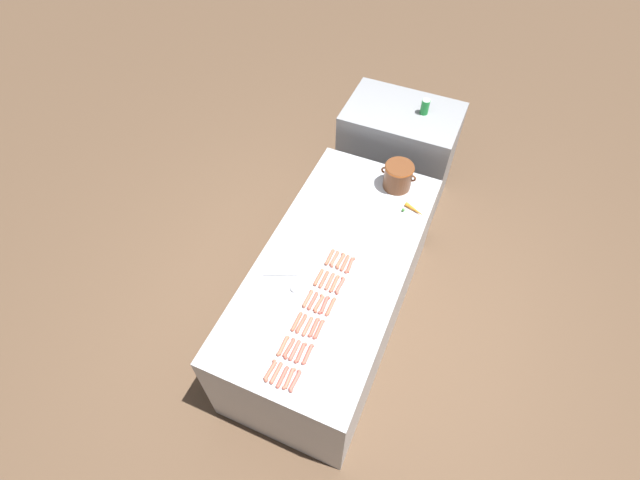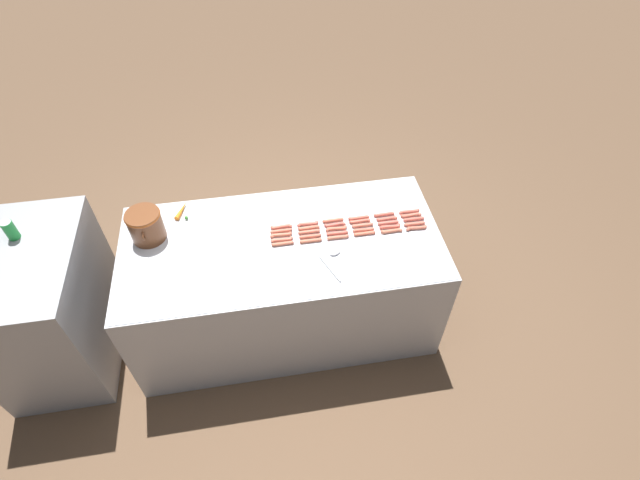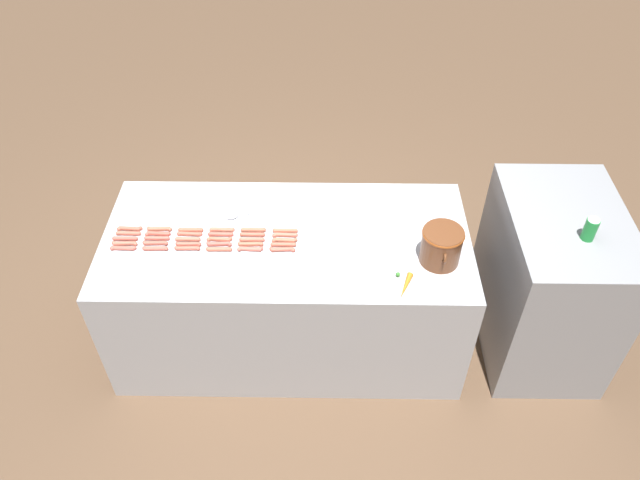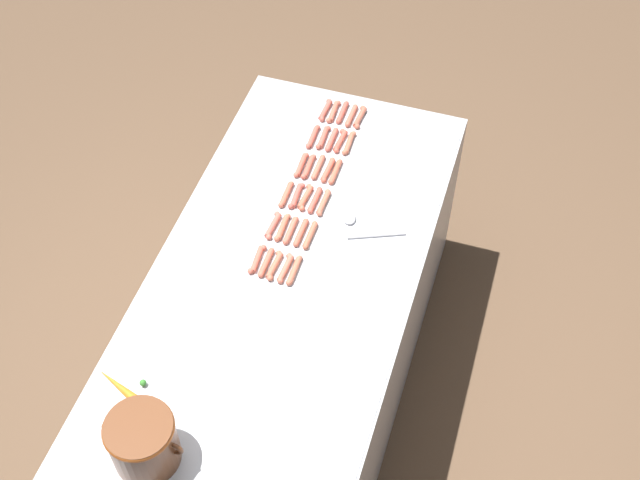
{
  "view_description": "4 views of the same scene",
  "coord_description": "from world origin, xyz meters",
  "px_view_note": "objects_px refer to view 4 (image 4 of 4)",
  "views": [
    {
      "loc": [
        0.62,
        -1.69,
        3.36
      ],
      "look_at": [
        -0.15,
        0.1,
        0.85
      ],
      "focal_mm": 26.4,
      "sensor_mm": 36.0,
      "label": 1
    },
    {
      "loc": [
        -2.02,
        0.09,
        3.03
      ],
      "look_at": [
        -0.05,
        -0.23,
        0.87
      ],
      "focal_mm": 27.0,
      "sensor_mm": 36.0,
      "label": 2
    },
    {
      "loc": [
        2.39,
        0.22,
        3.1
      ],
      "look_at": [
        0.09,
        0.18,
        0.9
      ],
      "focal_mm": 34.3,
      "sensor_mm": 36.0,
      "label": 3
    },
    {
      "loc": [
        -0.68,
        1.71,
        3.28
      ],
      "look_at": [
        -0.1,
        -0.1,
        0.95
      ],
      "focal_mm": 47.47,
      "sensor_mm": 36.0,
      "label": 4
    }
  ],
  "objects_px": {
    "hot_dog_17": "(275,266)",
    "hot_dog_29": "(257,259)",
    "hot_dog_21": "(296,196)",
    "hot_dog_22": "(283,227)",
    "hot_dog_12": "(342,112)",
    "hot_dog_26": "(301,165)",
    "hot_dog_20": "(309,167)",
    "hot_dog_23": "(266,263)",
    "hot_dog_7": "(340,141)",
    "hot_dog_15": "(305,197)",
    "bean_pot": "(143,440)",
    "hot_dog_24": "(325,110)",
    "carrot": "(118,384)",
    "hot_dog_27": "(286,194)",
    "hot_dog_28": "(273,225)",
    "serving_spoon": "(358,224)",
    "hot_dog_14": "(318,167)",
    "hot_dog_3": "(324,203)",
    "hot_dog_25": "(313,137)",
    "hot_dog_10": "(300,232)",
    "hot_dog_13": "(332,140)",
    "hot_dog_0": "(360,117)",
    "hot_dog_19": "(323,138)",
    "hot_dog_2": "(335,172)",
    "hot_dog_16": "(291,230)",
    "hot_dog_5": "(294,270)",
    "hot_dog_1": "(349,143)",
    "hot_dog_11": "(285,268)",
    "hot_dog_8": "(328,170)",
    "hot_dog_4": "(310,235)"
  },
  "relations": [
    {
      "from": "hot_dog_3",
      "to": "bean_pot",
      "type": "xyz_separation_m",
      "value": [
        0.2,
        1.15,
        0.1
      ]
    },
    {
      "from": "bean_pot",
      "to": "hot_dog_23",
      "type": "bearing_deg",
      "value": -96.49
    },
    {
      "from": "hot_dog_17",
      "to": "carrot",
      "type": "xyz_separation_m",
      "value": [
        0.32,
        0.61,
        0.0
      ]
    },
    {
      "from": "hot_dog_15",
      "to": "hot_dog_24",
      "type": "xyz_separation_m",
      "value": [
        0.08,
        -0.5,
        0.0
      ]
    },
    {
      "from": "hot_dog_21",
      "to": "bean_pot",
      "type": "distance_m",
      "value": 1.16
    },
    {
      "from": "hot_dog_20",
      "to": "hot_dog_22",
      "type": "height_order",
      "value": "same"
    },
    {
      "from": "hot_dog_19",
      "to": "hot_dog_27",
      "type": "height_order",
      "value": "same"
    },
    {
      "from": "hot_dog_15",
      "to": "hot_dog_12",
      "type": "bearing_deg",
      "value": -89.75
    },
    {
      "from": "hot_dog_2",
      "to": "hot_dog_5",
      "type": "height_order",
      "value": "same"
    },
    {
      "from": "hot_dog_5",
      "to": "hot_dog_24",
      "type": "bearing_deg",
      "value": -80.09
    },
    {
      "from": "hot_dog_26",
      "to": "bean_pot",
      "type": "distance_m",
      "value": 1.32
    },
    {
      "from": "hot_dog_1",
      "to": "hot_dog_13",
      "type": "relative_size",
      "value": 1.0
    },
    {
      "from": "hot_dog_4",
      "to": "hot_dog_5",
      "type": "distance_m",
      "value": 0.17
    },
    {
      "from": "hot_dog_21",
      "to": "hot_dog_22",
      "type": "height_order",
      "value": "same"
    },
    {
      "from": "hot_dog_23",
      "to": "hot_dog_28",
      "type": "height_order",
      "value": "same"
    },
    {
      "from": "hot_dog_15",
      "to": "hot_dog_20",
      "type": "bearing_deg",
      "value": -76.22
    },
    {
      "from": "hot_dog_12",
      "to": "hot_dog_26",
      "type": "height_order",
      "value": "same"
    },
    {
      "from": "hot_dog_0",
      "to": "hot_dog_10",
      "type": "relative_size",
      "value": 1.0
    },
    {
      "from": "hot_dog_1",
      "to": "hot_dog_26",
      "type": "height_order",
      "value": "same"
    },
    {
      "from": "hot_dog_23",
      "to": "hot_dog_27",
      "type": "distance_m",
      "value": 0.34
    },
    {
      "from": "hot_dog_12",
      "to": "carrot",
      "type": "bearing_deg",
      "value": 77.69
    },
    {
      "from": "hot_dog_25",
      "to": "hot_dog_22",
      "type": "bearing_deg",
      "value": 94.7
    },
    {
      "from": "hot_dog_1",
      "to": "hot_dog_8",
      "type": "bearing_deg",
      "value": 77.7
    },
    {
      "from": "hot_dog_23",
      "to": "bean_pot",
      "type": "relative_size",
      "value": 0.52
    },
    {
      "from": "hot_dog_19",
      "to": "hot_dog_24",
      "type": "bearing_deg",
      "value": -75.63
    },
    {
      "from": "hot_dog_13",
      "to": "hot_dog_10",
      "type": "bearing_deg",
      "value": 93.86
    },
    {
      "from": "hot_dog_28",
      "to": "serving_spoon",
      "type": "xyz_separation_m",
      "value": [
        -0.3,
        -0.11,
        -0.0
      ]
    },
    {
      "from": "hot_dog_3",
      "to": "hot_dog_7",
      "type": "distance_m",
      "value": 0.34
    },
    {
      "from": "hot_dog_5",
      "to": "serving_spoon",
      "type": "xyz_separation_m",
      "value": [
        -0.16,
        -0.29,
        -0.0
      ]
    },
    {
      "from": "hot_dog_25",
      "to": "hot_dog_26",
      "type": "bearing_deg",
      "value": 91.56
    },
    {
      "from": "hot_dog_0",
      "to": "hot_dog_28",
      "type": "height_order",
      "value": "same"
    },
    {
      "from": "hot_dog_21",
      "to": "hot_dog_7",
      "type": "bearing_deg",
      "value": -101.87
    },
    {
      "from": "hot_dog_28",
      "to": "carrot",
      "type": "bearing_deg",
      "value": 72.39
    },
    {
      "from": "hot_dog_12",
      "to": "hot_dog_19",
      "type": "distance_m",
      "value": 0.17
    },
    {
      "from": "hot_dog_10",
      "to": "hot_dog_13",
      "type": "relative_size",
      "value": 1.0
    },
    {
      "from": "hot_dog_2",
      "to": "hot_dog_16",
      "type": "bearing_deg",
      "value": 78.18
    },
    {
      "from": "hot_dog_21",
      "to": "hot_dog_22",
      "type": "bearing_deg",
      "value": 90.49
    },
    {
      "from": "hot_dog_8",
      "to": "hot_dog_22",
      "type": "bearing_deg",
      "value": 77.64
    },
    {
      "from": "hot_dog_3",
      "to": "hot_dog_11",
      "type": "xyz_separation_m",
      "value": [
        0.04,
        0.35,
        0.0
      ]
    },
    {
      "from": "hot_dog_1",
      "to": "hot_dog_11",
      "type": "height_order",
      "value": "same"
    },
    {
      "from": "hot_dog_15",
      "to": "hot_dog_17",
      "type": "height_order",
      "value": "same"
    },
    {
      "from": "hot_dog_20",
      "to": "hot_dog_23",
      "type": "bearing_deg",
      "value": 90.33
    },
    {
      "from": "hot_dog_0",
      "to": "hot_dog_7",
      "type": "height_order",
      "value": "same"
    },
    {
      "from": "hot_dog_17",
      "to": "hot_dog_29",
      "type": "relative_size",
      "value": 1.0
    },
    {
      "from": "hot_dog_14",
      "to": "hot_dog_27",
      "type": "bearing_deg",
      "value": 67.34
    },
    {
      "from": "hot_dog_13",
      "to": "bean_pot",
      "type": "height_order",
      "value": "bean_pot"
    },
    {
      "from": "hot_dog_10",
      "to": "hot_dog_17",
      "type": "xyz_separation_m",
      "value": [
        0.04,
        0.18,
        0.0
      ]
    },
    {
      "from": "hot_dog_7",
      "to": "hot_dog_28",
      "type": "height_order",
      "value": "same"
    },
    {
      "from": "hot_dog_14",
      "to": "hot_dog_23",
      "type": "relative_size",
      "value": 1.0
    },
    {
      "from": "hot_dog_24",
      "to": "carrot",
      "type": "height_order",
      "value": "carrot"
    }
  ]
}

